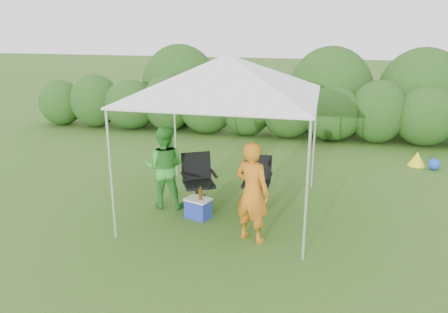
% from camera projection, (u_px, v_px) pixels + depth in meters
% --- Properties ---
extents(ground, '(70.00, 70.00, 0.00)m').
position_uv_depth(ground, '(220.00, 220.00, 7.70)').
color(ground, '#3C631F').
extents(hedge, '(15.41, 1.53, 1.80)m').
position_uv_depth(hedge, '(269.00, 110.00, 13.02)').
color(hedge, '#275019').
rests_on(hedge, ground).
extents(canopy, '(3.10, 3.10, 2.83)m').
position_uv_depth(canopy, '(227.00, 76.00, 7.43)').
color(canopy, silver).
rests_on(canopy, ground).
extents(chair_right, '(0.57, 0.52, 0.92)m').
position_uv_depth(chair_right, '(257.00, 177.00, 8.30)').
color(chair_right, black).
rests_on(chair_right, ground).
extents(chair_left, '(0.76, 0.74, 0.99)m').
position_uv_depth(chair_left, '(198.00, 176.00, 8.20)').
color(chair_left, black).
rests_on(chair_left, ground).
extents(man, '(0.70, 0.59, 1.63)m').
position_uv_depth(man, '(252.00, 192.00, 6.77)').
color(man, '#CB6D17').
rests_on(man, ground).
extents(woman, '(0.83, 0.69, 1.55)m').
position_uv_depth(woman, '(164.00, 167.00, 8.06)').
color(woman, green).
rests_on(woman, ground).
extents(cooler, '(0.51, 0.44, 0.36)m').
position_uv_depth(cooler, '(198.00, 208.00, 7.74)').
color(cooler, '#2436A8').
rests_on(cooler, ground).
extents(bottle, '(0.07, 0.07, 0.25)m').
position_uv_depth(bottle, '(200.00, 193.00, 7.60)').
color(bottle, '#592D0C').
rests_on(bottle, cooler).
extents(lawn_toy, '(0.69, 0.57, 0.34)m').
position_uv_depth(lawn_toy, '(421.00, 160.00, 10.46)').
color(lawn_toy, yellow).
rests_on(lawn_toy, ground).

